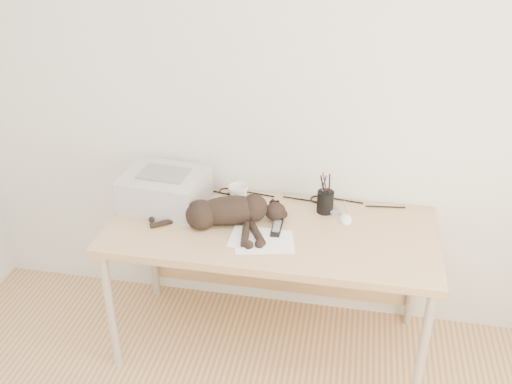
% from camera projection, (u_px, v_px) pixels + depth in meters
% --- Properties ---
extents(wall_back, '(3.50, 0.00, 3.50)m').
position_uv_depth(wall_back, '(284.00, 93.00, 2.81)').
color(wall_back, silver).
rests_on(wall_back, floor).
extents(desk, '(1.60, 0.70, 0.74)m').
position_uv_depth(desk, '(273.00, 241.00, 2.91)').
color(desk, tan).
rests_on(desk, floor).
extents(printer, '(0.43, 0.37, 0.19)m').
position_uv_depth(printer, '(165.00, 190.00, 2.92)').
color(printer, '#A8A8AC').
rests_on(printer, desk).
extents(papers, '(0.32, 0.24, 0.01)m').
position_uv_depth(papers, '(262.00, 240.00, 2.66)').
color(papers, white).
rests_on(papers, desk).
extents(cat, '(0.67, 0.34, 0.15)m').
position_uv_depth(cat, '(226.00, 213.00, 2.76)').
color(cat, black).
rests_on(cat, desk).
extents(mug, '(0.14, 0.14, 0.10)m').
position_uv_depth(mug, '(238.00, 194.00, 2.96)').
color(mug, white).
rests_on(mug, desk).
extents(pen_cup, '(0.08, 0.08, 0.21)m').
position_uv_depth(pen_cup, '(325.00, 201.00, 2.87)').
color(pen_cup, black).
rests_on(pen_cup, desk).
extents(remote_grey, '(0.13, 0.19, 0.02)m').
position_uv_depth(remote_grey, '(329.00, 205.00, 2.94)').
color(remote_grey, slate).
rests_on(remote_grey, desk).
extents(remote_black, '(0.05, 0.16, 0.02)m').
position_uv_depth(remote_black, '(277.00, 228.00, 2.75)').
color(remote_black, black).
rests_on(remote_black, desk).
extents(mouse, '(0.07, 0.11, 0.03)m').
position_uv_depth(mouse, '(346.00, 217.00, 2.82)').
color(mouse, white).
rests_on(mouse, desk).
extents(cable_tangle, '(1.36, 0.08, 0.01)m').
position_uv_depth(cable_tangle, '(280.00, 196.00, 3.03)').
color(cable_tangle, black).
rests_on(cable_tangle, desk).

